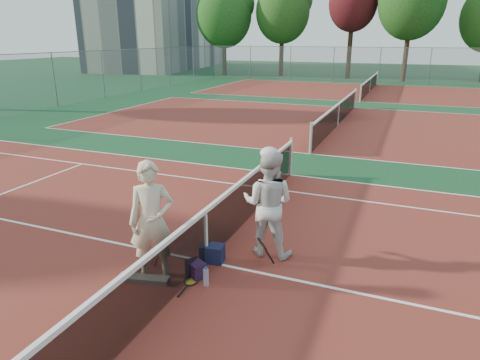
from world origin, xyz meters
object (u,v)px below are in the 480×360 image
at_px(net_main, 206,236).
at_px(apartment_block, 160,6).
at_px(racket_red, 163,253).
at_px(racket_black_held, 262,252).
at_px(racket_spare, 191,281).
at_px(sports_bag_navy, 212,253).
at_px(player_b, 268,204).
at_px(sports_bag_purple, 196,269).
at_px(water_bottle, 206,278).
at_px(player_a, 152,221).

distance_m(net_main, apartment_block, 52.62).
xyz_separation_m(racket_red, racket_black_held, (1.56, 0.69, -0.01)).
relative_size(net_main, apartment_block, 0.50).
distance_m(apartment_block, racket_spare, 53.29).
distance_m(racket_black_held, sports_bag_navy, 0.90).
height_order(player_b, racket_red, player_b).
xyz_separation_m(net_main, sports_bag_purple, (0.05, -0.50, -0.38)).
bearing_deg(sports_bag_purple, apartment_block, 122.22).
height_order(player_b, water_bottle, player_b).
relative_size(player_b, water_bottle, 6.52).
distance_m(racket_red, sports_bag_purple, 0.67).
bearing_deg(sports_bag_navy, racket_red, -144.40).
bearing_deg(racket_red, water_bottle, -27.69).
relative_size(racket_red, racket_spare, 0.94).
xyz_separation_m(apartment_block, racket_black_held, (28.95, -43.75, -7.23)).
distance_m(player_a, racket_spare, 1.18).
bearing_deg(racket_spare, racket_black_held, -47.34).
distance_m(racket_black_held, racket_spare, 1.32).
distance_m(player_b, racket_black_held, 0.86).
xyz_separation_m(apartment_block, racket_spare, (28.05, -44.69, -7.49)).
height_order(apartment_block, racket_spare, apartment_block).
bearing_deg(racket_red, sports_bag_navy, 23.06).
relative_size(player_a, sports_bag_navy, 4.87).
bearing_deg(racket_black_held, apartment_block, -98.81).
relative_size(racket_black_held, racket_spare, 0.90).
distance_m(net_main, player_a, 1.06).
bearing_deg(apartment_block, player_b, -56.27).
height_order(apartment_block, player_b, apartment_block).
height_order(net_main, apartment_block, apartment_block).
distance_m(net_main, sports_bag_purple, 0.62).
bearing_deg(racket_red, sports_bag_purple, -17.45).
xyz_separation_m(racket_spare, water_bottle, (0.28, -0.01, 0.14)).
xyz_separation_m(apartment_block, player_b, (28.89, -43.27, -6.52)).
relative_size(apartment_block, sports_bag_navy, 53.82).
distance_m(player_a, racket_red, 0.77).
relative_size(player_a, racket_black_held, 3.70).
bearing_deg(net_main, sports_bag_navy, 33.26).
bearing_deg(sports_bag_purple, net_main, 95.32).
bearing_deg(apartment_block, racket_black_held, -56.50).
bearing_deg(player_b, racket_spare, 57.02).
xyz_separation_m(net_main, player_b, (0.89, 0.73, 0.47)).
bearing_deg(player_b, racket_black_held, 95.30).
bearing_deg(apartment_block, player_a, -58.51).
height_order(racket_black_held, racket_spare, racket_black_held).
height_order(player_b, racket_black_held, player_b).
distance_m(player_a, water_bottle, 1.26).
xyz_separation_m(net_main, apartment_block, (-28.00, 44.00, 6.99)).
bearing_deg(apartment_block, net_main, -57.53).
bearing_deg(sports_bag_navy, sports_bag_purple, -94.14).
xyz_separation_m(apartment_block, sports_bag_purple, (28.05, -44.50, -7.37)).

